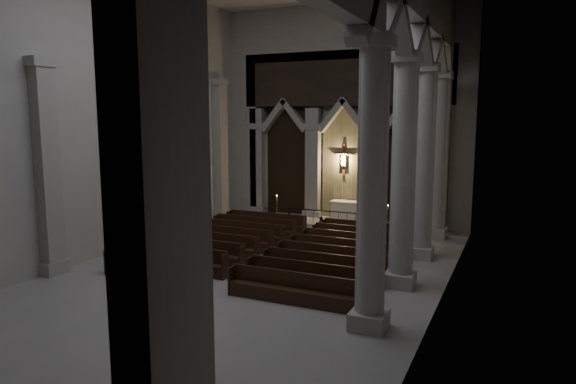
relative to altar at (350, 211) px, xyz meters
The scene contains 11 objects.
room 13.17m from the altar, 92.86° to the right, with size 24.00×24.10×12.00m.
sanctuary_wall 5.96m from the altar, 148.64° to the left, with size 14.00×0.77×12.00m.
right_arcade 13.14m from the altar, 63.40° to the right, with size 1.00×24.00×12.00m.
left_pilasters 11.09m from the altar, 133.53° to the right, with size 0.60×13.00×8.03m.
sanctuary_step 1.02m from the altar, 133.24° to the right, with size 8.50×2.60×0.15m, color #A4A199.
altar is the anchor object (origin of this frame).
altar_rail 1.80m from the altar, 108.11° to the right, with size 4.86×0.09×0.95m.
candle_stand_left 4.09m from the altar, 152.82° to the right, with size 0.27×0.27×1.61m.
candle_stand_right 2.85m from the altar, 28.96° to the right, with size 0.24×0.24×1.42m.
pews 8.39m from the altar, 93.82° to the right, with size 9.83×9.27×0.99m.
worshipper 4.27m from the altar, 91.43° to the right, with size 0.40×0.26×1.10m, color black.
Camera 1 is at (9.13, -15.93, 5.90)m, focal length 32.00 mm.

